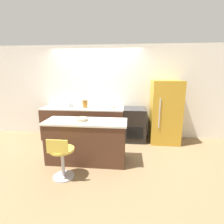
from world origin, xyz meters
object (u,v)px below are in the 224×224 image
object	(u,v)px
stool_chair	(62,158)
mixing_bowl	(111,106)
refrigerator	(165,112)
kettle	(70,104)
oven_range	(134,124)

from	to	relation	value
stool_chair	mixing_bowl	xyz separation A→B (m)	(0.65, 1.98, 0.55)
refrigerator	kettle	size ratio (longest dim) A/B	8.27
refrigerator	stool_chair	xyz separation A→B (m)	(-2.12, -1.93, -0.43)
kettle	stool_chair	bearing A→B (deg)	-75.85
mixing_bowl	refrigerator	bearing A→B (deg)	-1.97
oven_range	refrigerator	bearing A→B (deg)	-1.57
mixing_bowl	kettle	bearing A→B (deg)	180.00
refrigerator	kettle	xyz separation A→B (m)	(-2.62, 0.05, 0.15)
oven_range	stool_chair	xyz separation A→B (m)	(-1.32, -1.96, -0.05)
mixing_bowl	oven_range	bearing A→B (deg)	-2.45
oven_range	refrigerator	distance (m)	0.88
mixing_bowl	stool_chair	bearing A→B (deg)	-108.26
refrigerator	mixing_bowl	world-z (taller)	refrigerator
refrigerator	kettle	world-z (taller)	refrigerator
refrigerator	kettle	distance (m)	2.62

